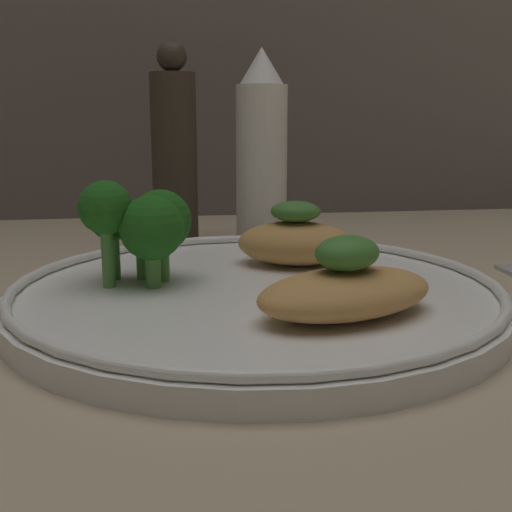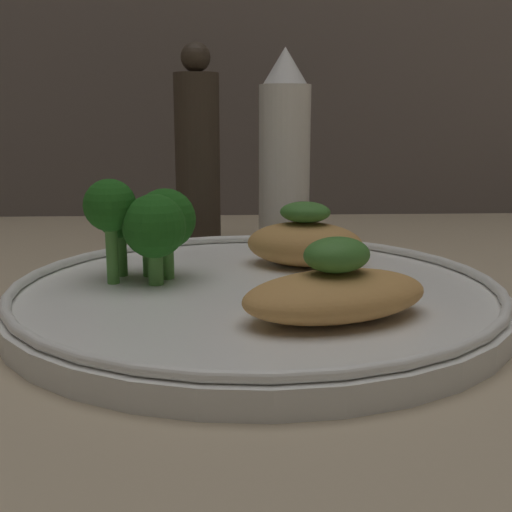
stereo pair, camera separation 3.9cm
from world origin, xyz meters
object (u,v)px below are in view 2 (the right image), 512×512
Objects in this scene: broccoli_bunch at (145,221)px; pepper_grinder at (197,155)px; plate at (256,294)px; sauce_bottle at (284,154)px.

broccoli_bunch is 17.92cm from pepper_grinder.
broccoli_bunch reaches higher than plate.
plate is 4.39× the size of broccoli_bunch.
pepper_grinder reaches higher than plate.
broccoli_bunch is 20.53cm from sauce_bottle.
pepper_grinder is at bearing 81.59° from broccoli_bunch.
plate is at bearing -77.69° from pepper_grinder.
pepper_grinder reaches higher than broccoli_bunch.
pepper_grinder is at bearing 102.31° from plate.
broccoli_bunch is at bearing 162.15° from plate.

